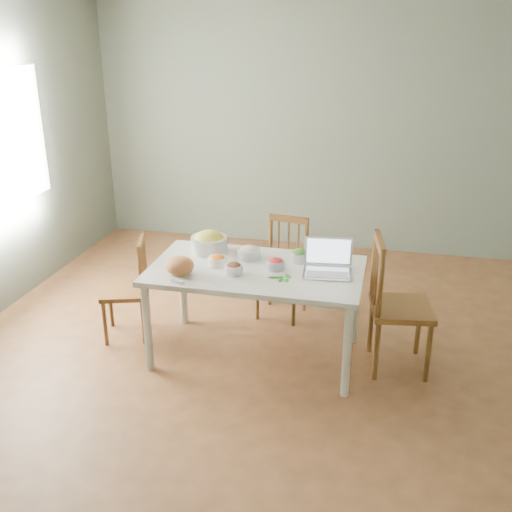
% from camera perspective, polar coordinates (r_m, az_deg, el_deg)
% --- Properties ---
extents(floor, '(5.00, 5.00, 0.00)m').
position_cam_1_polar(floor, '(4.90, 0.96, -8.91)').
color(floor, brown).
rests_on(floor, ground).
extents(wall_back, '(5.00, 0.00, 2.70)m').
position_cam_1_polar(wall_back, '(6.78, 5.66, 11.90)').
color(wall_back, slate).
rests_on(wall_back, ground).
extents(wall_front, '(5.00, 0.00, 2.70)m').
position_cam_1_polar(wall_front, '(2.18, -13.29, -10.83)').
color(wall_front, slate).
rests_on(wall_front, ground).
extents(dining_table, '(1.60, 0.90, 0.75)m').
position_cam_1_polar(dining_table, '(4.65, 0.00, -5.44)').
color(dining_table, white).
rests_on(dining_table, floor).
extents(chair_far, '(0.44, 0.43, 0.89)m').
position_cam_1_polar(chair_far, '(5.25, 2.48, -1.30)').
color(chair_far, '#442D13').
rests_on(chair_far, floor).
extents(chair_left, '(0.46, 0.47, 0.86)m').
position_cam_1_polar(chair_left, '(5.04, -12.47, -3.05)').
color(chair_left, '#442D13').
rests_on(chair_left, floor).
extents(chair_right, '(0.50, 0.52, 1.04)m').
position_cam_1_polar(chair_right, '(4.57, 13.73, -4.57)').
color(chair_right, '#442D13').
rests_on(chair_right, floor).
extents(bread_boule, '(0.27, 0.27, 0.13)m').
position_cam_1_polar(bread_boule, '(4.40, -7.28, -0.93)').
color(bread_boule, '#A96B38').
rests_on(bread_boule, dining_table).
extents(butter_stick, '(0.10, 0.06, 0.03)m').
position_cam_1_polar(butter_stick, '(4.28, -7.48, -2.41)').
color(butter_stick, white).
rests_on(butter_stick, dining_table).
extents(bowl_squash, '(0.39, 0.39, 0.17)m').
position_cam_1_polar(bowl_squash, '(4.80, -4.50, 1.36)').
color(bowl_squash, yellow).
rests_on(bowl_squash, dining_table).
extents(bowl_carrot, '(0.18, 0.18, 0.08)m').
position_cam_1_polar(bowl_carrot, '(4.55, -3.71, -0.39)').
color(bowl_carrot, '#C9471B').
rests_on(bowl_carrot, dining_table).
extents(bowl_onion, '(0.24, 0.24, 0.10)m').
position_cam_1_polar(bowl_onion, '(4.66, -0.69, 0.36)').
color(bowl_onion, beige).
rests_on(bowl_onion, dining_table).
extents(bowl_mushroom, '(0.18, 0.18, 0.09)m').
position_cam_1_polar(bowl_mushroom, '(4.38, -2.16, -1.20)').
color(bowl_mushroom, '#4A2715').
rests_on(bowl_mushroom, dining_table).
extents(bowl_redpep, '(0.17, 0.17, 0.08)m').
position_cam_1_polar(bowl_redpep, '(4.47, 1.87, -0.75)').
color(bowl_redpep, '#D72A42').
rests_on(bowl_redpep, dining_table).
extents(bowl_broccoli, '(0.17, 0.17, 0.10)m').
position_cam_1_polar(bowl_broccoli, '(4.62, 4.22, 0.07)').
color(bowl_broccoli, '#274A1E').
rests_on(bowl_broccoli, dining_table).
extents(flatbread, '(0.21, 0.21, 0.02)m').
position_cam_1_polar(flatbread, '(4.75, 4.77, 0.14)').
color(flatbread, '#CDB878').
rests_on(flatbread, dining_table).
extents(basil_bunch, '(0.19, 0.19, 0.02)m').
position_cam_1_polar(basil_bunch, '(4.32, 2.24, -2.01)').
color(basil_bunch, '#145B0B').
rests_on(basil_bunch, dining_table).
extents(laptop, '(0.38, 0.31, 0.25)m').
position_cam_1_polar(laptop, '(4.37, 6.89, -0.28)').
color(laptop, silver).
rests_on(laptop, dining_table).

